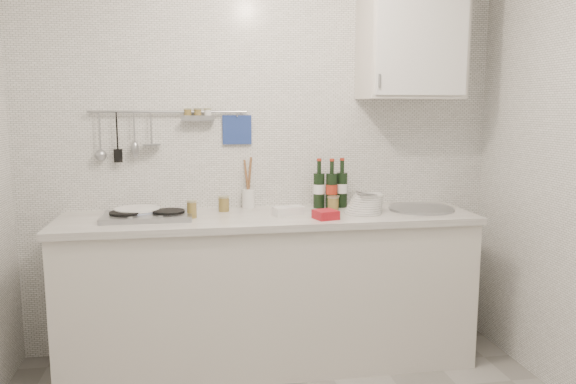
# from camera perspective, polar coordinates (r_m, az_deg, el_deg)

# --- Properties ---
(back_wall) EXTENTS (3.00, 0.02, 2.50)m
(back_wall) POSITION_cam_1_polar(r_m,az_deg,el_deg) (3.57, -2.62, 3.80)
(back_wall) COLOR silver
(back_wall) RESTS_ON floor
(counter) EXTENTS (2.44, 0.64, 0.96)m
(counter) POSITION_cam_1_polar(r_m,az_deg,el_deg) (3.45, -1.80, -10.26)
(counter) COLOR silver
(counter) RESTS_ON floor
(wall_rail) EXTENTS (0.98, 0.09, 0.34)m
(wall_rail) POSITION_cam_1_polar(r_m,az_deg,el_deg) (3.51, -12.35, 6.40)
(wall_rail) COLOR #93969B
(wall_rail) RESTS_ON back_wall
(wall_cabinet) EXTENTS (0.60, 0.38, 0.70)m
(wall_cabinet) POSITION_cam_1_polar(r_m,az_deg,el_deg) (3.63, 12.41, 14.75)
(wall_cabinet) COLOR silver
(wall_cabinet) RESTS_ON back_wall
(plate_stack_hob) EXTENTS (0.29, 0.28, 0.05)m
(plate_stack_hob) POSITION_cam_1_polar(r_m,az_deg,el_deg) (3.38, -15.20, -2.00)
(plate_stack_hob) COLOR #4966A6
(plate_stack_hob) RESTS_ON counter
(plate_stack_sink) EXTENTS (0.24, 0.23, 0.12)m
(plate_stack_sink) POSITION_cam_1_polar(r_m,az_deg,el_deg) (3.40, 7.89, -1.21)
(plate_stack_sink) COLOR white
(plate_stack_sink) RESTS_ON counter
(wine_bottles) EXTENTS (0.22, 0.10, 0.31)m
(wine_bottles) POSITION_cam_1_polar(r_m,az_deg,el_deg) (3.54, 4.38, 0.88)
(wine_bottles) COLOR black
(wine_bottles) RESTS_ON counter
(butter_dish) EXTENTS (0.19, 0.14, 0.05)m
(butter_dish) POSITION_cam_1_polar(r_m,az_deg,el_deg) (3.30, 0.00, -1.93)
(butter_dish) COLOR white
(butter_dish) RESTS_ON counter
(strawberry_punnet) EXTENTS (0.15, 0.15, 0.05)m
(strawberry_punnet) POSITION_cam_1_polar(r_m,az_deg,el_deg) (3.20, 3.85, -2.30)
(strawberry_punnet) COLOR red
(strawberry_punnet) RESTS_ON counter
(utensil_crock) EXTENTS (0.08, 0.08, 0.32)m
(utensil_crock) POSITION_cam_1_polar(r_m,az_deg,el_deg) (3.54, -4.05, -0.40)
(utensil_crock) COLOR white
(utensil_crock) RESTS_ON counter
(jar_a) EXTENTS (0.07, 0.07, 0.09)m
(jar_a) POSITION_cam_1_polar(r_m,az_deg,el_deg) (3.44, -6.54, -1.18)
(jar_a) COLOR olive
(jar_a) RESTS_ON counter
(jar_b) EXTENTS (0.06, 0.06, 0.08)m
(jar_b) POSITION_cam_1_polar(r_m,az_deg,el_deg) (3.58, 5.20, -0.89)
(jar_b) COLOR olive
(jar_b) RESTS_ON counter
(jar_c) EXTENTS (0.07, 0.07, 0.09)m
(jar_c) POSITION_cam_1_polar(r_m,az_deg,el_deg) (3.47, 4.60, -1.12)
(jar_c) COLOR olive
(jar_c) RESTS_ON counter
(jar_d) EXTENTS (0.06, 0.06, 0.10)m
(jar_d) POSITION_cam_1_polar(r_m,az_deg,el_deg) (3.26, -9.75, -1.73)
(jar_d) COLOR olive
(jar_d) RESTS_ON counter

